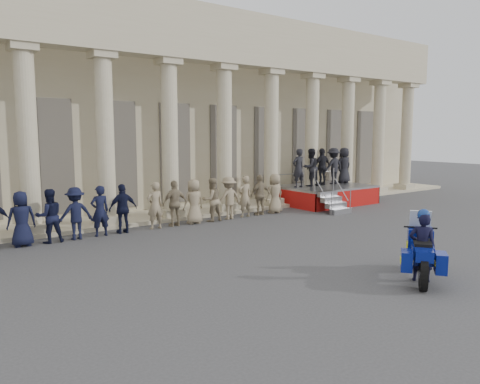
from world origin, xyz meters
name	(u,v)px	position (x,y,z in m)	size (l,w,h in m)	color
ground	(278,273)	(0.00, 0.00, 0.00)	(90.00, 90.00, 0.00)	#39393B
building	(80,111)	(0.00, 14.74, 4.52)	(40.00, 12.50, 9.00)	tan
officer_rank	(60,215)	(-3.34, 6.74, 0.86)	(18.28, 0.65, 1.71)	black
reviewing_stand	(326,173)	(9.52, 7.42, 1.48)	(4.42, 4.20, 2.71)	gray
motorcycle	(421,252)	(2.43, -2.35, 0.67)	(2.03, 1.71, 1.54)	black
rider	(422,245)	(2.32, -2.43, 0.86)	(0.67, 0.71, 1.72)	black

